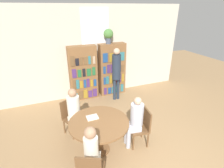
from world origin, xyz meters
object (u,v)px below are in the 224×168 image
(flower_vase, at_px, (108,35))
(seated_reader_right, at_px, (135,119))
(chair_left_side, at_px, (71,115))
(seated_reader_left, at_px, (75,110))
(seated_reader_back, at_px, (92,153))
(librarian_standing, at_px, (116,69))
(reading_table, at_px, (99,126))
(bookshelf_right, at_px, (112,69))
(bookshelf_left, at_px, (83,73))
(chair_far_side, at_px, (142,125))

(flower_vase, distance_m, seated_reader_right, 3.02)
(chair_left_side, distance_m, seated_reader_left, 0.29)
(seated_reader_back, xyz_separation_m, librarian_standing, (1.59, 2.72, 0.37))
(flower_vase, bearing_deg, chair_left_side, -133.98)
(reading_table, bearing_deg, bookshelf_right, 62.79)
(flower_vase, distance_m, reading_table, 3.15)
(bookshelf_left, bearing_deg, flower_vase, 0.30)
(chair_left_side, height_order, seated_reader_right, seated_reader_right)
(bookshelf_left, distance_m, bookshelf_right, 1.03)
(chair_far_side, bearing_deg, bookshelf_left, 22.63)
(seated_reader_back, bearing_deg, bookshelf_right, 89.31)
(chair_left_side, distance_m, seated_reader_back, 1.57)
(seated_reader_left, bearing_deg, bookshelf_right, -159.96)
(chair_left_side, bearing_deg, seated_reader_left, 90.00)
(seated_reader_left, bearing_deg, chair_left_side, -90.00)
(bookshelf_right, bearing_deg, chair_far_side, -97.42)
(seated_reader_left, relative_size, librarian_standing, 0.71)
(bookshelf_right, bearing_deg, seated_reader_left, -132.29)
(seated_reader_left, distance_m, seated_reader_back, 1.40)
(flower_vase, bearing_deg, bookshelf_right, -2.20)
(reading_table, bearing_deg, seated_reader_back, -116.33)
(librarian_standing, bearing_deg, chair_far_side, -97.81)
(bookshelf_left, height_order, bookshelf_right, same)
(bookshelf_left, height_order, reading_table, bookshelf_left)
(chair_left_side, height_order, librarian_standing, librarian_standing)
(flower_vase, relative_size, seated_reader_left, 0.38)
(flower_vase, bearing_deg, librarian_standing, -81.58)
(librarian_standing, bearing_deg, seated_reader_back, -120.34)
(bookshelf_right, xyz_separation_m, seated_reader_back, (-1.64, -3.23, -0.20))
(reading_table, distance_m, librarian_standing, 2.42)
(bookshelf_left, height_order, seated_reader_back, bookshelf_left)
(bookshelf_right, bearing_deg, librarian_standing, -95.70)
(flower_vase, distance_m, chair_left_side, 2.83)
(chair_far_side, relative_size, librarian_standing, 0.50)
(bookshelf_left, xyz_separation_m, flower_vase, (0.90, 0.00, 1.18))
(librarian_standing, bearing_deg, flower_vase, 98.42)
(bookshelf_left, bearing_deg, chair_left_side, -113.24)
(bookshelf_right, relative_size, chair_left_side, 2.05)
(reading_table, bearing_deg, chair_far_side, -8.33)
(chair_far_side, height_order, seated_reader_back, seated_reader_back)
(flower_vase, relative_size, librarian_standing, 0.27)
(bookshelf_right, relative_size, reading_table, 1.44)
(flower_vase, relative_size, reading_table, 0.38)
(bookshelf_right, height_order, seated_reader_right, bookshelf_right)
(bookshelf_left, relative_size, seated_reader_right, 1.49)
(seated_reader_left, height_order, seated_reader_right, seated_reader_left)
(bookshelf_left, xyz_separation_m, seated_reader_right, (0.50, -2.64, -0.21))
(chair_left_side, bearing_deg, bookshelf_left, -140.91)
(chair_left_side, height_order, chair_far_side, same)
(flower_vase, relative_size, seated_reader_back, 0.38)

